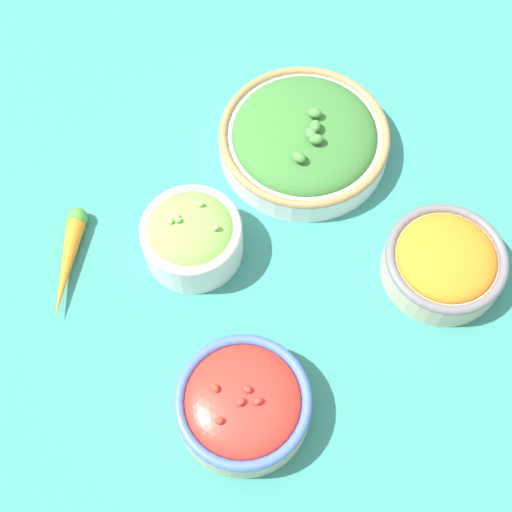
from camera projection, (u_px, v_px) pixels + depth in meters
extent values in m
plane|color=#337F75|center=(256.00, 266.00, 0.90)|extent=(3.00, 3.00, 0.00)
cylinder|color=white|center=(304.00, 142.00, 0.96)|extent=(0.23, 0.23, 0.04)
torus|color=#997A4C|center=(304.00, 135.00, 0.94)|extent=(0.23, 0.23, 0.01)
ellipsoid|color=#387533|center=(304.00, 135.00, 0.94)|extent=(0.19, 0.19, 0.05)
ellipsoid|color=#47893D|center=(314.00, 113.00, 0.92)|extent=(0.02, 0.02, 0.01)
ellipsoid|color=#47893D|center=(315.00, 126.00, 0.91)|extent=(0.02, 0.02, 0.01)
ellipsoid|color=#47893D|center=(311.00, 134.00, 0.90)|extent=(0.02, 0.02, 0.01)
ellipsoid|color=#47893D|center=(316.00, 139.00, 0.90)|extent=(0.02, 0.02, 0.01)
ellipsoid|color=#47893D|center=(299.00, 157.00, 0.89)|extent=(0.02, 0.02, 0.01)
cylinder|color=white|center=(193.00, 240.00, 0.88)|extent=(0.12, 0.12, 0.05)
torus|color=silver|center=(191.00, 229.00, 0.86)|extent=(0.12, 0.12, 0.01)
ellipsoid|color=#7ABC4C|center=(191.00, 229.00, 0.86)|extent=(0.10, 0.10, 0.04)
ellipsoid|color=#99D166|center=(178.00, 220.00, 0.84)|extent=(0.01, 0.01, 0.01)
ellipsoid|color=#99D166|center=(170.00, 221.00, 0.84)|extent=(0.01, 0.01, 0.01)
ellipsoid|color=#99D166|center=(200.00, 204.00, 0.85)|extent=(0.01, 0.01, 0.01)
ellipsoid|color=#99D166|center=(216.00, 228.00, 0.84)|extent=(0.01, 0.01, 0.01)
ellipsoid|color=#99D166|center=(176.00, 216.00, 0.84)|extent=(0.01, 0.01, 0.01)
cylinder|color=beige|center=(243.00, 406.00, 0.80)|extent=(0.15, 0.15, 0.04)
torus|color=#4766B7|center=(243.00, 401.00, 0.78)|extent=(0.15, 0.15, 0.01)
ellipsoid|color=red|center=(243.00, 401.00, 0.78)|extent=(0.13, 0.13, 0.03)
ellipsoid|color=red|center=(215.00, 388.00, 0.76)|extent=(0.01, 0.01, 0.01)
ellipsoid|color=red|center=(258.00, 401.00, 0.76)|extent=(0.01, 0.01, 0.01)
ellipsoid|color=red|center=(219.00, 421.00, 0.75)|extent=(0.01, 0.01, 0.01)
ellipsoid|color=red|center=(241.00, 402.00, 0.76)|extent=(0.01, 0.01, 0.01)
ellipsoid|color=red|center=(247.00, 389.00, 0.76)|extent=(0.01, 0.01, 0.01)
cylinder|color=beige|center=(443.00, 265.00, 0.88)|extent=(0.15, 0.15, 0.04)
torus|color=slate|center=(447.00, 258.00, 0.86)|extent=(0.15, 0.15, 0.01)
ellipsoid|color=orange|center=(447.00, 258.00, 0.86)|extent=(0.12, 0.12, 0.04)
cone|color=orange|center=(66.00, 269.00, 0.88)|extent=(0.10, 0.11, 0.02)
sphere|color=#4C9338|center=(77.00, 218.00, 0.91)|extent=(0.03, 0.03, 0.03)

